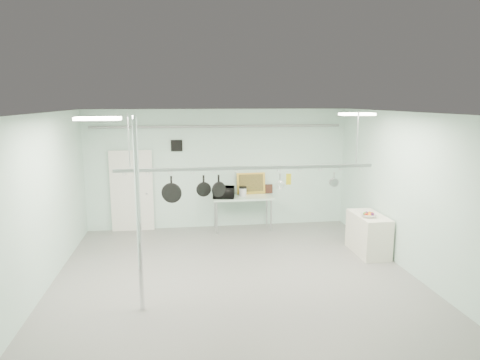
{
  "coord_description": "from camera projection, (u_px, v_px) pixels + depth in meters",
  "views": [
    {
      "loc": [
        -1.01,
        -7.36,
        3.43
      ],
      "look_at": [
        0.16,
        1.0,
        1.85
      ],
      "focal_mm": 32.0,
      "sensor_mm": 36.0,
      "label": 1
    }
  ],
  "objects": [
    {
      "name": "fruit_cluster",
      "position": [
        369.0,
        214.0,
        9.36
      ],
      "size": [
        0.24,
        0.24,
        0.09
      ],
      "primitive_type": null,
      "color": "#9E200E",
      "rests_on": "fruit_bowl"
    },
    {
      "name": "skillet_left",
      "position": [
        171.0,
        189.0,
        7.73
      ],
      "size": [
        0.37,
        0.14,
        0.49
      ],
      "primitive_type": null,
      "rotation": [
        0.0,
        0.0,
        -0.22
      ],
      "color": "black",
      "rests_on": "pot_rack"
    },
    {
      "name": "microwave",
      "position": [
        224.0,
        192.0,
        11.17
      ],
      "size": [
        0.61,
        0.47,
        0.3
      ],
      "primitive_type": "imported",
      "rotation": [
        0.0,
        0.0,
        2.96
      ],
      "color": "black",
      "rests_on": "prep_table"
    },
    {
      "name": "side_cabinet",
      "position": [
        368.0,
        234.0,
        9.65
      ],
      "size": [
        0.6,
        1.2,
        0.9
      ],
      "primitive_type": "cube",
      "color": "silver",
      "rests_on": "floor"
    },
    {
      "name": "skillet_mid",
      "position": [
        204.0,
        185.0,
        7.8
      ],
      "size": [
        0.27,
        0.08,
        0.37
      ],
      "primitive_type": null,
      "rotation": [
        0.0,
        0.0,
        0.09
      ],
      "color": "black",
      "rests_on": "pot_rack"
    },
    {
      "name": "grater",
      "position": [
        289.0,
        179.0,
        8.0
      ],
      "size": [
        0.09,
        0.05,
        0.23
      ],
      "primitive_type": null,
      "rotation": [
        0.0,
        0.0,
        -0.34
      ],
      "color": "gold",
      "rests_on": "pot_rack"
    },
    {
      "name": "door",
      "position": [
        132.0,
        192.0,
        11.26
      ],
      "size": [
        1.1,
        0.1,
        2.2
      ],
      "primitive_type": "cube",
      "color": "silver",
      "rests_on": "floor"
    },
    {
      "name": "saucepan",
      "position": [
        334.0,
        179.0,
        8.13
      ],
      "size": [
        0.16,
        0.09,
        0.28
      ],
      "primitive_type": null,
      "rotation": [
        0.0,
        0.0,
        0.03
      ],
      "color": "silver",
      "rests_on": "pot_rack"
    },
    {
      "name": "wall_vent",
      "position": [
        177.0,
        146.0,
        11.24
      ],
      "size": [
        0.3,
        0.04,
        0.3
      ],
      "primitive_type": "cube",
      "color": "black",
      "rests_on": "back_wall"
    },
    {
      "name": "floor",
      "position": [
        239.0,
        288.0,
        7.94
      ],
      "size": [
        8.0,
        8.0,
        0.0
      ],
      "primitive_type": "plane",
      "color": "gray",
      "rests_on": "ground"
    },
    {
      "name": "pot_rack",
      "position": [
        247.0,
        166.0,
        7.85
      ],
      "size": [
        4.8,
        0.06,
        1.0
      ],
      "color": "#B7B7BC",
      "rests_on": "ceiling"
    },
    {
      "name": "right_wall",
      "position": [
        420.0,
        198.0,
        8.12
      ],
      "size": [
        0.02,
        8.0,
        3.2
      ],
      "primitive_type": "cube",
      "color": "silver",
      "rests_on": "floor"
    },
    {
      "name": "painting_large",
      "position": [
        251.0,
        183.0,
        11.63
      ],
      "size": [
        0.78,
        0.16,
        0.58
      ],
      "primitive_type": "cube",
      "rotation": [
        -0.14,
        0.0,
        0.04
      ],
      "color": "gold",
      "rests_on": "prep_table"
    },
    {
      "name": "prep_table",
      "position": [
        243.0,
        199.0,
        11.37
      ],
      "size": [
        1.6,
        0.7,
        0.91
      ],
      "color": "silver",
      "rests_on": "floor"
    },
    {
      "name": "coffee_canister",
      "position": [
        243.0,
        192.0,
        11.37
      ],
      "size": [
        0.26,
        0.26,
        0.22
      ],
      "primitive_type": "cylinder",
      "rotation": [
        0.0,
        0.0,
        -0.43
      ],
      "color": "silver",
      "rests_on": "prep_table"
    },
    {
      "name": "conduit_pipe",
      "position": [
        218.0,
        126.0,
        11.23
      ],
      "size": [
        6.6,
        0.07,
        0.07
      ],
      "primitive_type": "cylinder",
      "rotation": [
        0.0,
        1.57,
        0.0
      ],
      "color": "gray",
      "rests_on": "back_wall"
    },
    {
      "name": "fruit_bowl",
      "position": [
        369.0,
        215.0,
        9.37
      ],
      "size": [
        0.4,
        0.4,
        0.08
      ],
      "primitive_type": "imported",
      "rotation": [
        0.0,
        0.0,
        -0.24
      ],
      "color": "silver",
      "rests_on": "side_cabinet"
    },
    {
      "name": "light_panel_left",
      "position": [
        98.0,
        119.0,
        6.27
      ],
      "size": [
        0.65,
        0.3,
        0.05
      ],
      "primitive_type": "cube",
      "color": "white",
      "rests_on": "ceiling"
    },
    {
      "name": "whisk",
      "position": [
        280.0,
        182.0,
        7.99
      ],
      "size": [
        0.2,
        0.2,
        0.33
      ],
      "primitive_type": null,
      "rotation": [
        0.0,
        0.0,
        -0.35
      ],
      "color": "#ACADB1",
      "rests_on": "pot_rack"
    },
    {
      "name": "back_wall",
      "position": [
        219.0,
        169.0,
        11.53
      ],
      "size": [
        7.0,
        0.02,
        3.2
      ],
      "primitive_type": "cube",
      "color": "silver",
      "rests_on": "floor"
    },
    {
      "name": "ceiling",
      "position": [
        239.0,
        114.0,
        7.35
      ],
      "size": [
        7.0,
        8.0,
        0.02
      ],
      "primitive_type": "cube",
      "color": "silver",
      "rests_on": "back_wall"
    },
    {
      "name": "skillet_right",
      "position": [
        219.0,
        186.0,
        7.84
      ],
      "size": [
        0.28,
        0.18,
        0.4
      ],
      "primitive_type": null,
      "rotation": [
        0.0,
        0.0,
        0.47
      ],
      "color": "black",
      "rests_on": "pot_rack"
    },
    {
      "name": "light_panel_right",
      "position": [
        357.0,
        114.0,
        8.27
      ],
      "size": [
        0.65,
        0.3,
        0.05
      ],
      "primitive_type": "cube",
      "color": "white",
      "rests_on": "ceiling"
    },
    {
      "name": "chrome_pole",
      "position": [
        139.0,
        216.0,
        6.83
      ],
      "size": [
        0.08,
        0.08,
        3.2
      ],
      "primitive_type": "cylinder",
      "color": "silver",
      "rests_on": "floor"
    },
    {
      "name": "painting_small",
      "position": [
        267.0,
        189.0,
        11.73
      ],
      "size": [
        0.3,
        0.09,
        0.25
      ],
      "primitive_type": "cube",
      "rotation": [
        -0.17,
        0.0,
        -0.02
      ],
      "color": "#371B13",
      "rests_on": "prep_table"
    }
  ]
}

